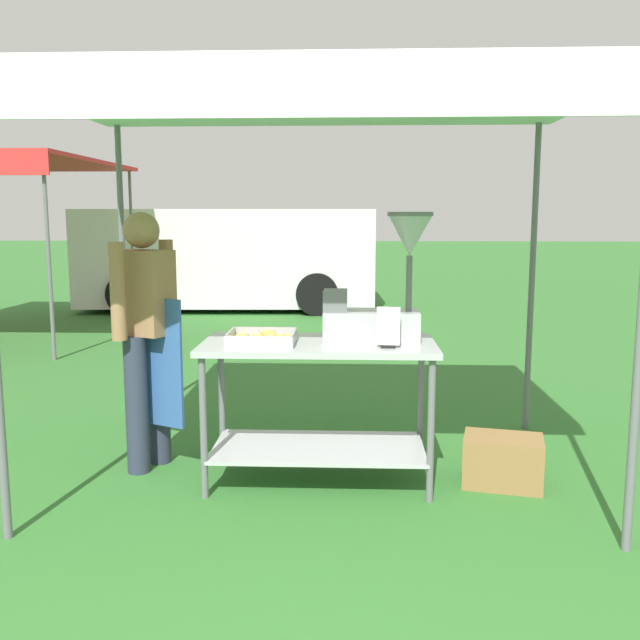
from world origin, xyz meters
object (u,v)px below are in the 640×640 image
vendor (146,327)px  van_white (229,257)px  donut_tray (262,339)px  donut_fryer (381,293)px  donut_cart (319,382)px  menu_sign (388,331)px  supply_crate (503,461)px  stall_canopy (319,107)px

vendor → van_white: 7.78m
vendor → van_white: size_ratio=0.32×
donut_tray → donut_fryer: size_ratio=0.51×
donut_cart → donut_fryer: 0.64m
donut_fryer → menu_sign: (0.03, -0.22, -0.18)m
donut_cart → van_white: bearing=103.5°
supply_crate → menu_sign: bearing=-167.6°
vendor → stall_canopy: bearing=-5.0°
donut_cart → donut_fryer: (0.37, 0.05, 0.52)m
menu_sign → vendor: (-1.48, 0.36, -0.05)m
stall_canopy → donut_cart: size_ratio=2.36×
stall_canopy → van_white: bearing=103.7°
stall_canopy → van_white: size_ratio=0.65×
donut_tray → menu_sign: bearing=-8.2°
donut_cart → menu_sign: size_ratio=5.92×
supply_crate → donut_cart: bearing=179.5°
donut_cart → menu_sign: menu_sign is taller
vendor → supply_crate: size_ratio=3.14×
vendor → menu_sign: bearing=-13.6°
stall_canopy → donut_fryer: stall_canopy is taller
stall_canopy → vendor: stall_canopy is taller
menu_sign → donut_fryer: bearing=98.6°
van_white → menu_sign: bearing=-74.1°
donut_tray → menu_sign: 0.73m
donut_tray → vendor: vendor is taller
stall_canopy → menu_sign: stall_canopy is taller
menu_sign → van_white: (-2.31, 8.09, -0.07)m
donut_cart → menu_sign: 0.55m
donut_fryer → vendor: bearing=174.5°
menu_sign → vendor: vendor is taller
stall_canopy → menu_sign: bearing=-33.4°
donut_fryer → van_white: van_white is taller
donut_tray → stall_canopy: bearing=26.1°
stall_canopy → donut_tray: bearing=-153.9°
stall_canopy → donut_cart: (-0.00, -0.10, -1.59)m
menu_sign → supply_crate: size_ratio=0.45×
donut_fryer → vendor: (-1.45, 0.14, -0.23)m
donut_cart → donut_fryer: bearing=8.3°
donut_tray → menu_sign: size_ratio=1.67×
stall_canopy → vendor: size_ratio=2.00×
donut_tray → supply_crate: (1.42, 0.05, -0.73)m
vendor → supply_crate: 2.31m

